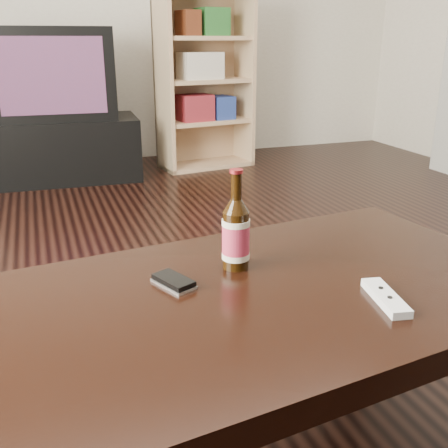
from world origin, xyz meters
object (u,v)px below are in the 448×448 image
object	(u,v)px
tv	(52,74)
coffee_table	(271,310)
bookshelf	(203,77)
beer_bottle	(236,234)
remote	(386,298)
tv_stand	(60,149)
phone	(174,282)

from	to	relation	value
tv	coffee_table	world-z (taller)	tv
bookshelf	beer_bottle	xyz separation A→B (m)	(-0.84, -2.92, -0.16)
coffee_table	remote	world-z (taller)	remote
tv_stand	coffee_table	size ratio (longest dim) A/B	0.86
coffee_table	remote	size ratio (longest dim) A/B	7.89
tv	phone	world-z (taller)	tv
tv_stand	remote	xyz separation A→B (m)	(0.51, -3.13, 0.24)
coffee_table	phone	world-z (taller)	phone
coffee_table	phone	distance (m)	0.23
tv_stand	phone	xyz separation A→B (m)	(0.10, -2.90, 0.24)
beer_bottle	remote	xyz separation A→B (m)	(0.24, -0.27, -0.08)
coffee_table	phone	bearing A→B (deg)	158.15
phone	coffee_table	bearing A→B (deg)	-45.00
tv_stand	tv	distance (m)	0.53
coffee_table	tv_stand	bearing A→B (deg)	95.90
coffee_table	beer_bottle	distance (m)	0.20
tv	beer_bottle	distance (m)	2.88
tv_stand	bookshelf	bearing A→B (deg)	6.38
remote	beer_bottle	bearing A→B (deg)	142.21
tv_stand	tv	size ratio (longest dim) A/B	1.31
bookshelf	coffee_table	size ratio (longest dim) A/B	1.04
bookshelf	phone	world-z (taller)	bookshelf
tv	remote	distance (m)	3.18
tv	beer_bottle	bearing A→B (deg)	-81.38
tv_stand	remote	world-z (taller)	remote
tv	coffee_table	distance (m)	3.02
bookshelf	phone	size ratio (longest dim) A/B	11.43
beer_bottle	tv_stand	bearing A→B (deg)	95.38
tv	bookshelf	distance (m)	1.11
beer_bottle	bookshelf	bearing A→B (deg)	73.93
phone	beer_bottle	bearing A→B (deg)	-8.28
tv_stand	bookshelf	distance (m)	1.21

